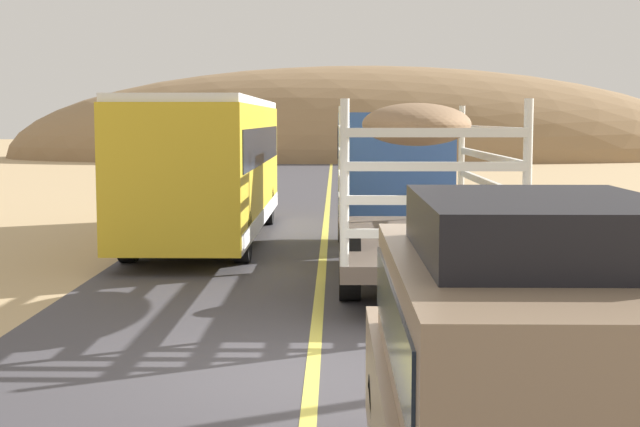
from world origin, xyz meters
TOP-DOWN VIEW (x-y plane):
  - ground_plane at (0.00, 0.00)m, footprint 240.00×240.00m
  - road_surface at (0.00, 0.00)m, footprint 8.00×120.00m
  - road_centre_line at (0.00, 0.00)m, footprint 0.16×117.60m
  - suv_near at (1.46, -4.30)m, footprint 1.90×4.62m
  - livestock_truck at (1.56, 8.57)m, footprint 2.53×9.70m
  - bus at (-2.64, 10.96)m, footprint 2.54×10.00m
  - distant_hill at (2.19, 57.29)m, footprint 51.87×20.70m

SIDE VIEW (x-z plane):
  - ground_plane at x=0.00m, z-range 0.00..0.00m
  - distant_hill at x=2.19m, z-range -6.63..6.63m
  - road_surface at x=0.00m, z-range 0.00..0.02m
  - road_centre_line at x=0.00m, z-range 0.02..0.02m
  - suv_near at x=1.46m, z-range 0.01..2.29m
  - bus at x=-2.64m, z-range 0.14..3.35m
  - livestock_truck at x=1.56m, z-range 0.28..3.30m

